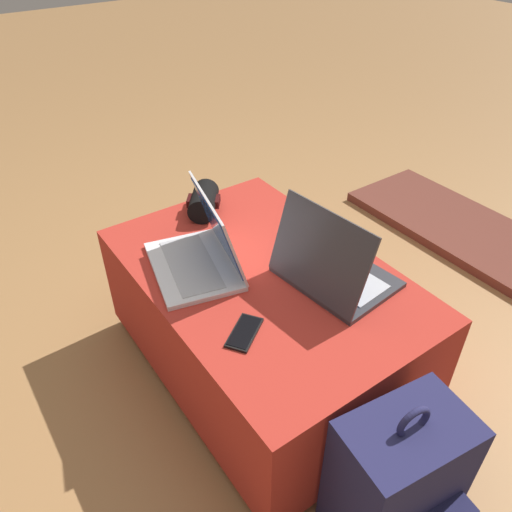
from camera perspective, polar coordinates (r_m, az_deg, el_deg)
The scene contains 8 objects.
ground_plane at distance 1.88m, azimuth 0.70°, elevation -12.44°, with size 14.00×14.00×0.00m, color #9E7042.
ottoman at distance 1.72m, azimuth 0.75°, elevation -7.54°, with size 1.04×0.70×0.45m.
laptop_near at distance 1.57m, azimuth -6.26°, elevation 0.38°, with size 0.39×0.32×0.25m.
laptop_far at distance 1.51m, azimuth 8.55°, elevation -1.44°, with size 0.36×0.29×0.26m.
cell_phone at distance 1.37m, azimuth -1.34°, elevation -8.72°, with size 0.13×0.15×0.01m.
backpack at distance 1.42m, azimuth 15.89°, elevation -24.11°, with size 0.29×0.33×0.52m.
wrist_brace at distance 1.84m, azimuth -6.01°, elevation 6.26°, with size 0.19×0.18×0.09m.
fireplace_hearth at distance 2.69m, azimuth 24.61°, elevation 1.61°, with size 1.40×0.50×0.04m.
Camera 1 is at (0.99, -0.72, 1.43)m, focal length 35.00 mm.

